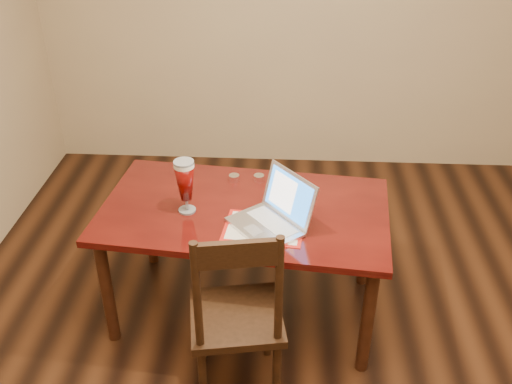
{
  "coord_description": "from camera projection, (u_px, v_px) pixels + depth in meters",
  "views": [
    {
      "loc": [
        -0.28,
        -1.95,
        2.4
      ],
      "look_at": [
        -0.42,
        0.49,
        0.89
      ],
      "focal_mm": 40.0,
      "sensor_mm": 36.0,
      "label": 1
    }
  ],
  "objects": [
    {
      "name": "room_shell",
      "position": [
        368.0,
        56.0,
        1.98
      ],
      "size": [
        4.51,
        5.01,
        2.71
      ],
      "color": "#CBB287",
      "rests_on": "ground"
    },
    {
      "name": "dining_table",
      "position": [
        243.0,
        220.0,
        3.09
      ],
      "size": [
        1.61,
        1.01,
        1.02
      ],
      "rotation": [
        0.0,
        0.0,
        -0.1
      ],
      "color": "#4F0F0A",
      "rests_on": "ground"
    },
    {
      "name": "dining_chair",
      "position": [
        237.0,
        317.0,
        2.69
      ],
      "size": [
        0.5,
        0.48,
        1.03
      ],
      "rotation": [
        0.0,
        0.0,
        0.17
      ],
      "color": "black",
      "rests_on": "ground"
    }
  ]
}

